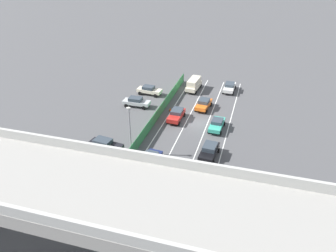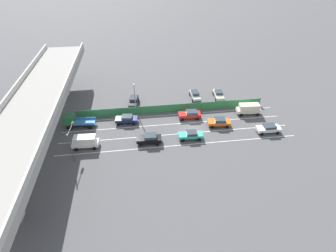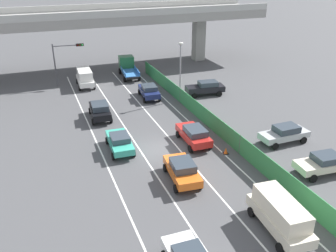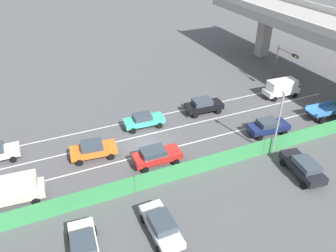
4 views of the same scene
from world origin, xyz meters
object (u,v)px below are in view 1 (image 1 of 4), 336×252
(car_van_cream, at_px, (194,84))
(parked_sedan_dark, at_px, (105,145))
(car_sedan_red, at_px, (176,114))
(car_sedan_black, at_px, (209,151))
(car_van_white, at_px, (187,206))
(traffic_cone, at_px, (170,109))
(traffic_light, at_px, (206,199))
(street_lamp, at_px, (130,126))
(car_taxi_orange, at_px, (204,104))
(car_taxi_teal, at_px, (217,124))
(parked_sedan_cream, at_px, (149,90))
(car_sedan_navy, at_px, (150,160))
(car_sedan_white, at_px, (230,87))
(parked_wagon_silver, at_px, (136,102))
(flatbed_truck_blue, at_px, (115,213))

(car_van_cream, distance_m, parked_sedan_dark, 24.17)
(car_sedan_red, xyz_separation_m, car_sedan_black, (-6.64, 8.57, 0.03))
(car_van_white, relative_size, parked_sedan_dark, 0.95)
(car_sedan_red, relative_size, parked_sedan_dark, 0.93)
(car_sedan_black, xyz_separation_m, traffic_cone, (8.40, -11.24, -0.69))
(car_sedan_red, relative_size, traffic_light, 0.81)
(street_lamp, bearing_deg, car_taxi_orange, -112.35)
(car_taxi_teal, relative_size, parked_sedan_cream, 0.97)
(parked_sedan_cream, distance_m, traffic_cone, 7.68)
(car_taxi_orange, bearing_deg, car_sedan_navy, 79.43)
(parked_sedan_dark, xyz_separation_m, traffic_light, (-15.02, 9.88, 2.94))
(car_sedan_black, relative_size, parked_sedan_dark, 0.93)
(car_sedan_white, relative_size, car_sedan_black, 1.00)
(parked_sedan_cream, xyz_separation_m, traffic_light, (-15.57, 28.94, 3.01))
(car_sedan_red, xyz_separation_m, car_taxi_teal, (-6.44, 1.15, -0.07))
(car_sedan_black, bearing_deg, car_sedan_white, -89.45)
(car_taxi_orange, bearing_deg, car_van_white, 97.08)
(parked_sedan_cream, bearing_deg, parked_wagon_silver, 85.45)
(car_sedan_black, xyz_separation_m, street_lamp, (9.80, 2.07, 3.16))
(car_van_cream, bearing_deg, traffic_cone, 79.43)
(flatbed_truck_blue, bearing_deg, car_sedan_navy, -90.66)
(car_taxi_orange, distance_m, parked_sedan_cream, 10.92)
(car_taxi_teal, xyz_separation_m, traffic_light, (-1.90, 19.75, 3.03))
(street_lamp, bearing_deg, car_sedan_navy, 149.03)
(car_sedan_white, xyz_separation_m, car_taxi_teal, (-0.02, 14.68, -0.04))
(flatbed_truck_blue, xyz_separation_m, parked_sedan_dark, (6.57, -11.40, -0.34))
(car_van_cream, bearing_deg, parked_sedan_dark, 73.91)
(car_taxi_orange, distance_m, parked_wagon_silver, 11.17)
(car_van_cream, distance_m, traffic_light, 34.23)
(car_taxi_orange, xyz_separation_m, parked_wagon_silver, (10.93, 2.32, -0.01))
(car_sedan_red, relative_size, parked_sedan_cream, 0.98)
(traffic_light, bearing_deg, flatbed_truck_blue, 10.20)
(car_sedan_white, relative_size, traffic_cone, 7.79)
(flatbed_truck_blue, distance_m, street_lamp, 12.50)
(car_sedan_black, xyz_separation_m, car_taxi_teal, (0.20, -7.42, -0.10))
(car_van_white, height_order, parked_sedan_cream, car_van_white)
(parked_sedan_dark, xyz_separation_m, street_lamp, (-3.52, -0.39, 3.17))
(car_van_white, bearing_deg, parked_wagon_silver, -57.84)
(parked_wagon_silver, height_order, traffic_cone, parked_wagon_silver)
(parked_wagon_silver, height_order, street_lamp, street_lamp)
(parked_wagon_silver, bearing_deg, car_van_cream, -128.95)
(car_sedan_navy, relative_size, traffic_light, 0.81)
(car_sedan_white, bearing_deg, car_sedan_black, 90.55)
(car_sedan_white, bearing_deg, street_lamp, 68.36)
(car_van_white, relative_size, car_sedan_white, 1.02)
(parked_wagon_silver, distance_m, parked_sedan_dark, 13.77)
(car_sedan_navy, height_order, car_taxi_teal, car_sedan_navy)
(traffic_light, relative_size, traffic_cone, 9.58)
(car_taxi_teal, relative_size, parked_wagon_silver, 0.97)
(car_taxi_orange, relative_size, street_lamp, 0.66)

